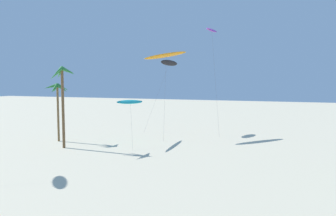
{
  "coord_description": "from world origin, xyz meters",
  "views": [
    {
      "loc": [
        11.58,
        -1.73,
        9.23
      ],
      "look_at": [
        2.94,
        21.22,
        7.17
      ],
      "focal_mm": 34.55,
      "sensor_mm": 36.0,
      "label": 1
    }
  ],
  "objects_px": {
    "palm_tree_1": "(62,83)",
    "flying_kite_0": "(169,63)",
    "flying_kite_1": "(130,102)",
    "flying_kite_5": "(166,55)",
    "palm_tree_0": "(57,94)",
    "flying_kite_6": "(212,30)"
  },
  "relations": [
    {
      "from": "palm_tree_1",
      "to": "flying_kite_6",
      "type": "bearing_deg",
      "value": 48.26
    },
    {
      "from": "palm_tree_0",
      "to": "flying_kite_6",
      "type": "height_order",
      "value": "flying_kite_6"
    },
    {
      "from": "palm_tree_1",
      "to": "flying_kite_0",
      "type": "distance_m",
      "value": 21.38
    },
    {
      "from": "palm_tree_1",
      "to": "flying_kite_5",
      "type": "xyz_separation_m",
      "value": [
        9.38,
        14.97,
        4.63
      ]
    },
    {
      "from": "flying_kite_1",
      "to": "flying_kite_5",
      "type": "height_order",
      "value": "flying_kite_5"
    },
    {
      "from": "palm_tree_1",
      "to": "flying_kite_5",
      "type": "bearing_deg",
      "value": 57.92
    },
    {
      "from": "flying_kite_1",
      "to": "flying_kite_5",
      "type": "bearing_deg",
      "value": 72.11
    },
    {
      "from": "palm_tree_1",
      "to": "flying_kite_1",
      "type": "relative_size",
      "value": 1.18
    },
    {
      "from": "flying_kite_0",
      "to": "flying_kite_6",
      "type": "bearing_deg",
      "value": -7.3
    },
    {
      "from": "flying_kite_0",
      "to": "flying_kite_6",
      "type": "relative_size",
      "value": 0.71
    },
    {
      "from": "palm_tree_0",
      "to": "flying_kite_1",
      "type": "bearing_deg",
      "value": 16.46
    },
    {
      "from": "palm_tree_0",
      "to": "palm_tree_1",
      "type": "bearing_deg",
      "value": -43.0
    },
    {
      "from": "flying_kite_1",
      "to": "flying_kite_6",
      "type": "bearing_deg",
      "value": 50.06
    },
    {
      "from": "flying_kite_5",
      "to": "palm_tree_1",
      "type": "bearing_deg",
      "value": -122.08
    },
    {
      "from": "flying_kite_1",
      "to": "palm_tree_1",
      "type": "bearing_deg",
      "value": -134.52
    },
    {
      "from": "palm_tree_0",
      "to": "palm_tree_1",
      "type": "relative_size",
      "value": 0.79
    },
    {
      "from": "palm_tree_0",
      "to": "flying_kite_0",
      "type": "height_order",
      "value": "flying_kite_0"
    },
    {
      "from": "flying_kite_5",
      "to": "flying_kite_6",
      "type": "relative_size",
      "value": 0.79
    },
    {
      "from": "palm_tree_0",
      "to": "flying_kite_1",
      "type": "height_order",
      "value": "palm_tree_0"
    },
    {
      "from": "palm_tree_1",
      "to": "flying_kite_5",
      "type": "height_order",
      "value": "flying_kite_5"
    },
    {
      "from": "palm_tree_1",
      "to": "flying_kite_0",
      "type": "bearing_deg",
      "value": 66.78
    },
    {
      "from": "palm_tree_1",
      "to": "flying_kite_6",
      "type": "relative_size",
      "value": 0.6
    }
  ]
}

